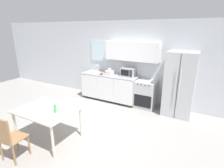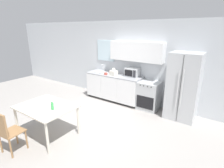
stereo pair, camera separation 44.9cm
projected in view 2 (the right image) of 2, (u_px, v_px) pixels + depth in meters
The scene contains 12 objects.
ground_plane at pixel (90, 124), 4.67m from camera, with size 12.00×12.00×0.00m, color gray.
wall_back at pixel (131, 60), 5.87m from camera, with size 12.00×0.38×2.70m.
kitchen_counter at pixel (114, 87), 6.15m from camera, with size 2.01×0.66×0.93m.
oven_range at pixel (149, 95), 5.46m from camera, with size 0.62×0.62×0.88m.
refrigerator at pixel (183, 87), 4.76m from camera, with size 0.79×0.72×1.85m.
kitchen_sink at pixel (101, 72), 6.33m from camera, with size 0.59×0.42×0.27m.
microwave at pixel (132, 72), 5.72m from camera, with size 0.44×0.34×0.28m.
coffee_mug at pixel (106, 74), 5.94m from camera, with size 0.12×0.09×0.08m.
grocery_bag_0 at pixel (114, 72), 5.84m from camera, with size 0.26×0.23×0.26m.
dining_table at pixel (46, 109), 4.01m from camera, with size 1.28×0.97×0.75m.
dining_chair_near at pixel (6, 130), 3.41m from camera, with size 0.44×0.44×0.93m.
drink_bottle at pixel (52, 106), 3.78m from camera, with size 0.06×0.06×0.21m.
Camera 2 is at (2.84, -3.06, 2.43)m, focal length 28.00 mm.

